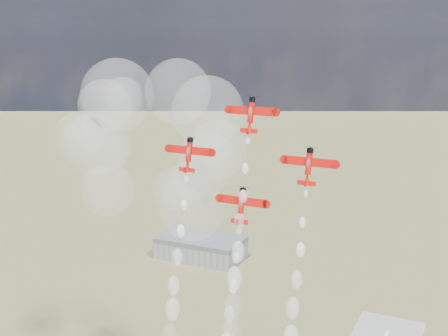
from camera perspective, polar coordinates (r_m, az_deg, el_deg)
hangar at (r=377.85m, az=-2.11°, el=-7.27°), size 50.00×28.00×13.00m
plane_lead at (r=152.79m, az=2.47°, el=4.94°), size 12.69×4.75×8.92m
plane_left at (r=159.02m, az=-3.24°, el=1.31°), size 12.69×4.75×8.92m
plane_right at (r=146.91m, az=7.74°, el=0.22°), size 12.69×4.75×8.92m
plane_slot at (r=152.55m, az=1.60°, el=-3.37°), size 12.69×4.75×8.92m
smoke_trail_lead at (r=156.69m, az=0.69°, el=-13.33°), size 5.14×15.81×54.98m
drifted_smoke_cloud at (r=189.62m, az=-6.48°, el=2.63°), size 60.66×37.29×54.22m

